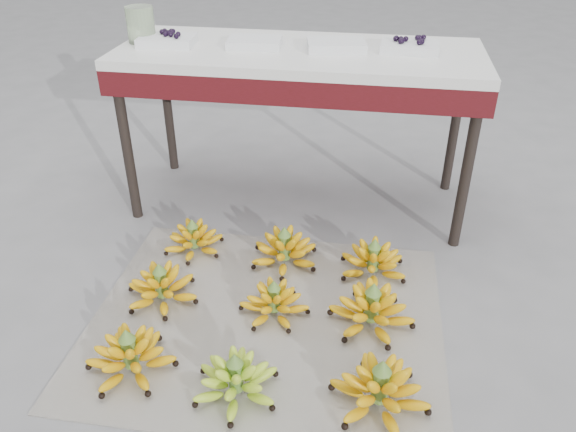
% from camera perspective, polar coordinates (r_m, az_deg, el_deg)
% --- Properties ---
extents(ground, '(60.00, 60.00, 0.00)m').
position_cam_1_polar(ground, '(2.02, -1.11, -11.71)').
color(ground, slate).
rests_on(ground, ground).
extents(newspaper_mat, '(1.26, 1.06, 0.01)m').
position_cam_1_polar(newspaper_mat, '(2.07, -2.20, -10.45)').
color(newspaper_mat, silver).
rests_on(newspaper_mat, ground).
extents(bunch_front_left, '(0.31, 0.31, 0.17)m').
position_cam_1_polar(bunch_front_left, '(1.91, -15.72, -13.56)').
color(bunch_front_left, yellow).
rests_on(bunch_front_left, newspaper_mat).
extents(bunch_front_center, '(0.35, 0.35, 0.17)m').
position_cam_1_polar(bunch_front_center, '(1.79, -5.31, -16.27)').
color(bunch_front_center, '#7DB31F').
rests_on(bunch_front_center, newspaper_mat).
extents(bunch_front_right, '(0.35, 0.35, 0.18)m').
position_cam_1_polar(bunch_front_right, '(1.77, 9.31, -17.02)').
color(bunch_front_right, yellow).
rests_on(bunch_front_right, newspaper_mat).
extents(bunch_mid_left, '(0.31, 0.31, 0.17)m').
position_cam_1_polar(bunch_mid_left, '(2.16, -12.70, -7.08)').
color(bunch_mid_left, yellow).
rests_on(bunch_mid_left, newspaper_mat).
extents(bunch_mid_center, '(0.30, 0.30, 0.15)m').
position_cam_1_polar(bunch_mid_center, '(2.05, -1.42, -8.78)').
color(bunch_mid_center, yellow).
rests_on(bunch_mid_center, newspaper_mat).
extents(bunch_mid_right, '(0.39, 0.39, 0.18)m').
position_cam_1_polar(bunch_mid_right, '(2.02, 8.49, -9.44)').
color(bunch_mid_right, yellow).
rests_on(bunch_mid_right, newspaper_mat).
extents(bunch_back_left, '(0.28, 0.28, 0.15)m').
position_cam_1_polar(bunch_back_left, '(2.41, -9.55, -2.38)').
color(bunch_back_left, yellow).
rests_on(bunch_back_left, newspaper_mat).
extents(bunch_back_center, '(0.31, 0.31, 0.17)m').
position_cam_1_polar(bunch_back_center, '(2.30, -0.36, -3.51)').
color(bunch_back_center, yellow).
rests_on(bunch_back_center, newspaper_mat).
extents(bunch_back_right, '(0.35, 0.35, 0.17)m').
position_cam_1_polar(bunch_back_right, '(2.26, 8.64, -4.63)').
color(bunch_back_right, yellow).
rests_on(bunch_back_right, newspaper_mat).
extents(vendor_table, '(1.56, 0.62, 0.75)m').
position_cam_1_polar(vendor_table, '(2.51, 1.15, 14.74)').
color(vendor_table, black).
rests_on(vendor_table, ground).
extents(tray_far_left, '(0.25, 0.19, 0.06)m').
position_cam_1_polar(tray_far_left, '(2.59, -12.15, 17.08)').
color(tray_far_left, silver).
rests_on(tray_far_left, vendor_table).
extents(tray_left, '(0.24, 0.18, 0.04)m').
position_cam_1_polar(tray_left, '(2.51, -3.40, 17.19)').
color(tray_left, silver).
rests_on(tray_left, vendor_table).
extents(tray_right, '(0.27, 0.21, 0.04)m').
position_cam_1_polar(tray_right, '(2.47, 4.92, 16.91)').
color(tray_right, silver).
rests_on(tray_right, vendor_table).
extents(tray_far_right, '(0.25, 0.19, 0.06)m').
position_cam_1_polar(tray_far_right, '(2.49, 12.29, 16.51)').
color(tray_far_right, silver).
rests_on(tray_far_right, vendor_table).
extents(glass_jar, '(0.13, 0.13, 0.15)m').
position_cam_1_polar(glass_jar, '(2.65, -14.74, 18.30)').
color(glass_jar, beige).
rests_on(glass_jar, vendor_table).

